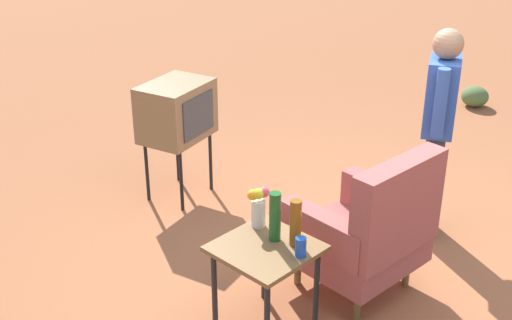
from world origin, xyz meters
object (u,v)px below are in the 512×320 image
at_px(armchair, 367,229).
at_px(side_table, 266,259).
at_px(bottle_tall_amber, 296,223).
at_px(bottle_wine_green, 275,217).
at_px(flower_vase, 258,205).
at_px(person_standing, 438,122).
at_px(soda_can_blue, 301,247).
at_px(tv_on_stand, 177,112).

height_order(armchair, side_table, armchair).
relative_size(bottle_tall_amber, bottle_wine_green, 0.94).
relative_size(armchair, bottle_tall_amber, 3.53).
height_order(armchair, flower_vase, armchair).
bearing_deg(side_table, bottle_wine_green, -171.66).
xyz_separation_m(person_standing, flower_vase, (1.61, -0.30, -0.18)).
relative_size(side_table, soda_can_blue, 4.99).
bearing_deg(bottle_wine_green, soda_can_blue, 83.19).
height_order(tv_on_stand, bottle_wine_green, tv_on_stand).
bearing_deg(bottle_tall_amber, tv_on_stand, -109.18).
bearing_deg(armchair, side_table, -16.18).
bearing_deg(side_table, soda_can_blue, 106.98).
bearing_deg(person_standing, tv_on_stand, -63.01).
height_order(soda_can_blue, flower_vase, flower_vase).
height_order(bottle_tall_amber, bottle_wine_green, bottle_wine_green).
bearing_deg(tv_on_stand, side_table, 65.89).
distance_m(person_standing, flower_vase, 1.65).
bearing_deg(flower_vase, side_table, 54.47).
bearing_deg(flower_vase, person_standing, 169.30).
xyz_separation_m(soda_can_blue, bottle_wine_green, (-0.03, -0.23, 0.10)).
relative_size(tv_on_stand, flower_vase, 3.89).
bearing_deg(bottle_wine_green, tv_on_stand, -111.69).
bearing_deg(side_table, person_standing, 176.56).
relative_size(side_table, person_standing, 0.37).
xyz_separation_m(armchair, flower_vase, (0.61, -0.42, 0.26)).
height_order(soda_can_blue, bottle_tall_amber, bottle_tall_amber).
distance_m(tv_on_stand, bottle_tall_amber, 2.00).
height_order(tv_on_stand, soda_can_blue, tv_on_stand).
height_order(armchair, bottle_wine_green, armchair).
xyz_separation_m(armchair, person_standing, (-1.00, -0.11, 0.44)).
bearing_deg(armchair, tv_on_stand, -91.31).
bearing_deg(person_standing, bottle_wine_green, -4.10).
relative_size(side_table, bottle_wine_green, 1.90).
relative_size(armchair, tv_on_stand, 1.03).
height_order(armchair, bottle_tall_amber, armchair).
xyz_separation_m(tv_on_stand, soda_can_blue, (0.73, 2.00, -0.11)).
xyz_separation_m(soda_can_blue, flower_vase, (-0.08, -0.42, 0.09)).
bearing_deg(person_standing, side_table, -3.44).
bearing_deg(armchair, bottle_tall_amber, -9.79).
relative_size(armchair, bottle_wine_green, 3.31).
bearing_deg(bottle_wine_green, flower_vase, -104.58).
relative_size(soda_can_blue, flower_vase, 0.46).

